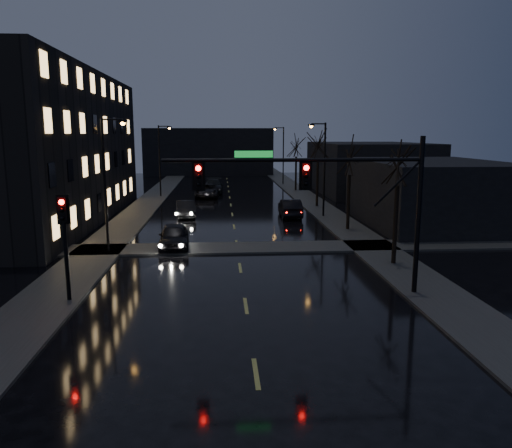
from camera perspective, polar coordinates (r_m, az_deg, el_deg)
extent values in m
plane|color=black|center=(13.86, 0.62, -20.47)|extent=(160.00, 160.00, 0.00)
cube|color=#2D2D2B|center=(47.99, -13.03, 1.60)|extent=(3.00, 140.00, 0.12)
cube|color=#2D2D2B|center=(48.34, 7.31, 1.84)|extent=(3.00, 140.00, 0.12)
cube|color=#2D2D2B|center=(31.19, -2.15, -2.74)|extent=(40.00, 3.00, 0.12)
cube|color=black|center=(44.67, -24.63, 7.97)|extent=(12.00, 30.00, 12.00)
cube|color=black|center=(41.56, 19.38, 3.36)|extent=(10.00, 14.00, 5.00)
cube|color=black|center=(62.65, 12.71, 6.29)|extent=(12.00, 18.00, 6.00)
cube|color=black|center=(89.95, -5.39, 8.27)|extent=(22.00, 10.00, 8.00)
cylinder|color=black|center=(22.85, 18.06, 0.74)|extent=(0.22, 0.22, 7.00)
cylinder|color=black|center=(21.13, 4.38, 7.30)|extent=(11.00, 0.16, 0.16)
cylinder|color=black|center=(22.31, 15.89, 4.52)|extent=(2.05, 0.10, 2.05)
cube|color=#0C591E|center=(20.94, -0.27, 7.99)|extent=(1.60, 0.04, 0.28)
cube|color=black|center=(20.97, -6.58, 5.46)|extent=(0.35, 0.28, 1.05)
sphere|color=#FF0705|center=(20.78, -6.61, 6.33)|extent=(0.22, 0.22, 0.22)
cube|color=black|center=(21.25, 5.69, 5.54)|extent=(0.35, 0.28, 1.05)
sphere|color=#FF0705|center=(21.07, 5.78, 6.40)|extent=(0.22, 0.22, 0.22)
cylinder|color=black|center=(22.41, -20.88, -3.01)|extent=(0.18, 0.18, 4.40)
cube|color=black|center=(22.09, -21.18, 1.55)|extent=(0.35, 0.28, 1.05)
sphere|color=#FF0705|center=(21.89, -21.36, 2.34)|extent=(0.22, 0.22, 0.22)
cylinder|color=black|center=(27.95, 15.63, -0.17)|extent=(0.24, 0.24, 4.40)
cylinder|color=black|center=(37.42, 10.52, 2.39)|extent=(0.24, 0.24, 4.12)
cylinder|color=black|center=(49.02, 7.02, 4.65)|extent=(0.24, 0.24, 4.68)
cylinder|color=black|center=(62.78, 4.58, 5.74)|extent=(0.24, 0.24, 4.29)
cylinder|color=black|center=(30.80, -16.86, 4.09)|extent=(0.16, 0.16, 8.00)
cylinder|color=black|center=(30.53, -16.13, 11.41)|extent=(1.20, 0.10, 0.10)
cube|color=black|center=(30.41, -14.99, 11.28)|extent=(0.50, 0.25, 0.15)
sphere|color=orange|center=(30.40, -14.99, 11.10)|extent=(0.28, 0.28, 0.28)
cylinder|color=black|center=(57.37, -10.96, 7.01)|extent=(0.16, 0.16, 8.00)
cylinder|color=black|center=(57.22, -10.48, 10.93)|extent=(1.20, 0.10, 0.10)
cube|color=black|center=(57.16, -9.87, 10.85)|extent=(0.50, 0.25, 0.15)
sphere|color=orange|center=(57.15, -9.87, 10.75)|extent=(0.28, 0.28, 0.28)
cylinder|color=black|center=(42.90, 7.82, 6.06)|extent=(0.16, 0.16, 8.00)
cylinder|color=black|center=(42.67, 7.14, 11.30)|extent=(1.20, 0.10, 0.10)
cube|color=black|center=(42.56, 6.33, 11.18)|extent=(0.50, 0.25, 0.15)
sphere|color=orange|center=(42.56, 6.33, 11.05)|extent=(0.28, 0.28, 0.28)
cylinder|color=black|center=(70.49, 3.14, 7.76)|extent=(0.16, 0.16, 8.00)
cylinder|color=black|center=(70.36, 2.67, 10.94)|extent=(1.20, 0.10, 0.10)
cube|color=black|center=(70.29, 2.18, 10.86)|extent=(0.50, 0.25, 0.15)
sphere|color=orange|center=(70.29, 2.18, 10.78)|extent=(0.28, 0.28, 0.28)
imported|color=black|center=(31.64, -9.35, -1.38)|extent=(2.06, 4.59, 1.53)
imported|color=black|center=(43.31, -8.05, 1.70)|extent=(1.99, 4.40, 1.40)
imported|color=black|center=(56.70, -5.61, 3.83)|extent=(2.70, 5.57, 1.53)
imported|color=black|center=(60.98, -4.91, 4.35)|extent=(2.40, 5.69, 1.64)
imported|color=black|center=(43.04, 3.92, 1.83)|extent=(1.69, 4.72, 1.55)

